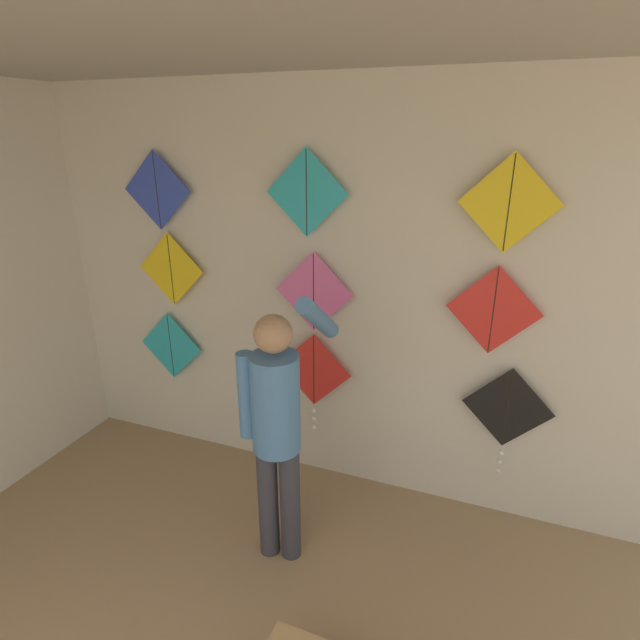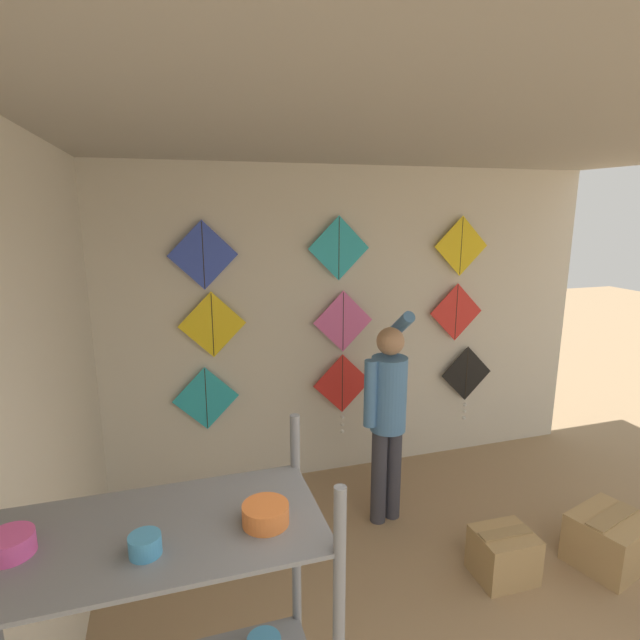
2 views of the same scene
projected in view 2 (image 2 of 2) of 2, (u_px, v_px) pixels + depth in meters
back_panel at (341, 325)px, 4.52m from camera, size 4.93×0.06×2.80m
left_panel at (27, 458)px, 2.12m from camera, size 0.06×4.59×2.80m
ceiling_slab at (476, 128)px, 2.41m from camera, size 4.93×4.59×0.04m
shopkeeper at (388, 407)px, 3.82m from camera, size 0.42×0.61×1.68m
cardboard_box at (609, 540)px, 3.48m from camera, size 0.59×0.54×0.37m
cardboard_box_spare at (503, 555)px, 3.35m from camera, size 0.39×0.33×0.34m
kite_0 at (206, 398)px, 4.20m from camera, size 0.55×0.01×0.55m
kite_1 at (342, 388)px, 4.56m from camera, size 0.55×0.04×0.76m
kite_2 at (466, 377)px, 4.94m from camera, size 0.55×0.04×0.76m
kite_3 at (212, 325)px, 4.08m from camera, size 0.55×0.01×0.55m
kite_4 at (343, 321)px, 4.42m from camera, size 0.55×0.01×0.55m
kite_5 at (456, 312)px, 4.75m from camera, size 0.55×0.01×0.55m
kite_6 at (203, 255)px, 3.95m from camera, size 0.55×0.01×0.55m
kite_7 at (339, 248)px, 4.27m from camera, size 0.55×0.01×0.55m
kite_8 at (461, 246)px, 4.61m from camera, size 0.55×0.01×0.55m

